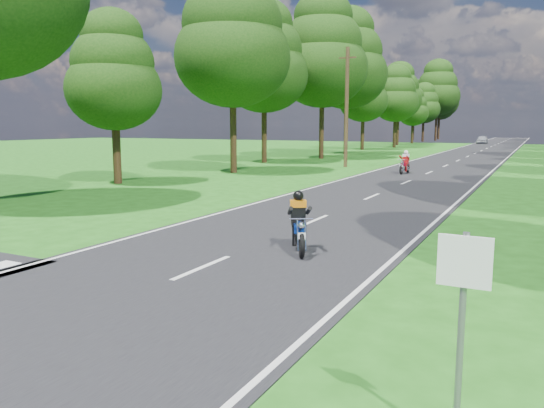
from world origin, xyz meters
The scene contains 9 objects.
ground centered at (0.00, 0.00, 0.00)m, with size 160.00×160.00×0.00m, color #1C5312.
main_road centered at (0.00, 50.00, 0.01)m, with size 7.00×140.00×0.02m, color black.
road_markings centered at (-0.14, 48.13, 0.02)m, with size 7.40×140.00×0.01m.
treeline centered at (1.43, 60.06, 8.25)m, with size 40.00×115.35×14.78m.
telegraph_pole centered at (-6.00, 28.00, 4.07)m, with size 1.20×0.26×8.00m.
road_sign centered at (5.50, -2.01, 1.34)m, with size 0.45×0.07×2.00m.
rider_near_blue centered at (1.16, 4.22, 0.71)m, with size 0.55×1.66×1.38m, color navy, non-canonical shape.
rider_far_red centered at (-1.19, 24.75, 0.71)m, with size 0.55×1.65×1.37m, color maroon, non-canonical shape.
distant_car centered at (-2.18, 78.85, 0.63)m, with size 1.43×3.57×1.21m, color silver.
Camera 1 is at (6.03, -6.68, 2.91)m, focal length 35.00 mm.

